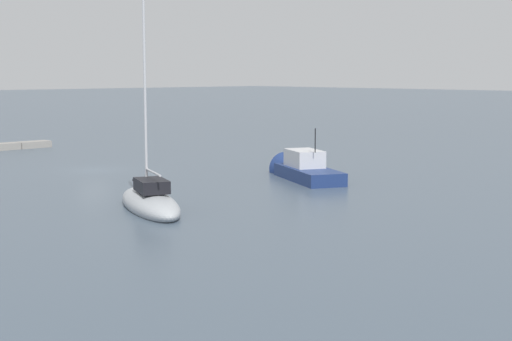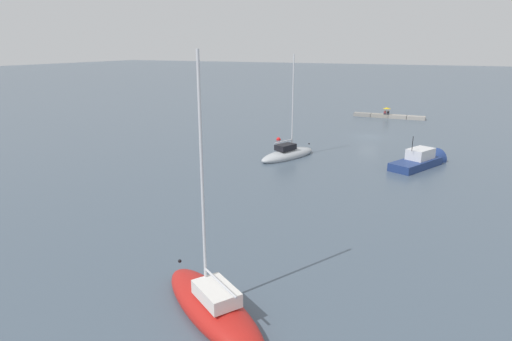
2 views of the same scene
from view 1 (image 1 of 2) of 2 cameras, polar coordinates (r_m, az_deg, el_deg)
The scene contains 3 objects.
ground_plane at distance 56.20m, azimuth -12.12°, elevation 0.01°, with size 500.00×500.00×0.00m, color #475666.
sailboat_grey_mid at distance 39.49m, azimuth -7.99°, elevation -2.36°, with size 5.23×8.52×11.99m.
motorboat_navy_near at distance 50.94m, azimuth 3.46°, elevation -0.05°, with size 5.51×8.17×4.43m.
Camera 1 is at (28.69, 47.81, 7.05)m, focal length 53.00 mm.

